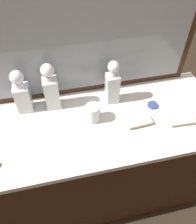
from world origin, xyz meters
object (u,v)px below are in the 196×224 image
Objects in this scene: crystal_decanter_right at (112,86)px; silver_brush_right at (139,122)px; crystal_decanter_front at (22,95)px; crystal_tumbler_far_left at (93,114)px; silver_brush_far_right at (182,121)px; crystal_decanter_far_left at (51,90)px; porcelain_dish at (153,105)px.

crystal_decanter_right reaches higher than silver_brush_right.
crystal_tumbler_far_left is at bearing -24.84° from crystal_decanter_front.
silver_brush_far_right is (0.32, -0.25, -0.10)m from crystal_decanter_right.
crystal_decanter_right is 2.75× the size of crystal_tumbler_far_left.
crystal_tumbler_far_left is 0.25m from silver_brush_right.
crystal_decanter_front is at bearing 156.73° from silver_brush_right.
crystal_decanter_right is at bearing 114.27° from silver_brush_right.
silver_brush_far_right is (0.66, -0.28, -0.10)m from crystal_decanter_far_left.
crystal_decanter_far_left is at bearing -3.97° from crystal_decanter_front.
crystal_decanter_front is at bearing 176.03° from crystal_decanter_far_left.
crystal_decanter_far_left is 2.89× the size of crystal_tumbler_far_left.
silver_brush_right reaches higher than porcelain_dish.
crystal_decanter_far_left reaches higher than porcelain_dish.
crystal_decanter_far_left is at bearing 174.76° from crystal_decanter_right.
silver_brush_far_right is at bearing -55.31° from porcelain_dish.
porcelain_dish is (0.22, -0.10, -0.10)m from crystal_decanter_right.
silver_brush_right is at bearing -23.27° from crystal_decanter_front.
crystal_decanter_right is at bearing -5.24° from crystal_decanter_far_left.
crystal_decanter_front is at bearing 155.16° from crystal_tumbler_far_left.
silver_brush_far_right is (0.46, -0.13, -0.03)m from crystal_tumbler_far_left.
silver_brush_far_right is at bearing -23.10° from crystal_decanter_far_left.
crystal_decanter_far_left is at bearing 166.77° from porcelain_dish.
crystal_decanter_far_left is 0.51m from silver_brush_right.
crystal_decanter_far_left is 0.73m from silver_brush_far_right.
crystal_decanter_front reaches higher than porcelain_dish.
crystal_decanter_front is 0.16m from crystal_decanter_far_left.
silver_brush_far_right is at bearing -37.79° from crystal_decanter_right.
silver_brush_right is (0.43, -0.24, -0.10)m from crystal_decanter_far_left.
crystal_decanter_right reaches higher than crystal_decanter_front.
porcelain_dish is at bearing 124.69° from silver_brush_far_right.
silver_brush_right is 2.33× the size of porcelain_dish.
porcelain_dish is at bearing -13.23° from crystal_decanter_far_left.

